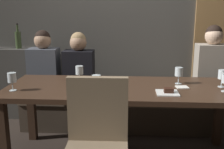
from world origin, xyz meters
TOP-DOWN VIEW (x-y plane):
  - back_wall_tiled at (0.00, 1.22)m, footprint 6.00×0.12m
  - back_counter at (-1.55, 1.04)m, footprint 1.10×0.28m
  - dining_table at (0.00, 0.00)m, footprint 2.20×0.84m
  - banquette_bench at (0.00, 0.70)m, footprint 2.50×0.44m
  - chair_near_side at (-0.17, -0.72)m, footprint 0.45×0.45m
  - diner_redhead at (-0.98, 0.73)m, footprint 0.36×0.24m
  - diner_bearded at (-0.55, 0.72)m, footprint 0.36×0.24m
  - diner_far_end at (1.01, 0.69)m, footprint 0.36×0.24m
  - wine_bottle_pale_label at (-1.41, 1.04)m, footprint 0.08×0.08m
  - wine_glass_near_left at (-0.44, 0.15)m, footprint 0.08×0.08m
  - wine_glass_end_left at (-0.22, -0.24)m, footprint 0.08×0.08m
  - wine_glass_near_right at (0.92, 0.05)m, footprint 0.08×0.08m
  - wine_glass_far_right at (0.54, 0.14)m, footprint 0.08×0.08m
  - wine_glass_center_back at (-0.98, -0.19)m, footprint 0.08×0.08m
  - dessert_plate at (0.39, -0.19)m, footprint 0.19×0.19m
  - folded_napkin at (0.55, 0.00)m, footprint 0.12×0.11m

SIDE VIEW (x-z plane):
  - banquette_bench at x=0.00m, z-range 0.00..0.45m
  - back_counter at x=-1.55m, z-range 0.00..0.95m
  - chair_near_side at x=-0.17m, z-range 0.07..1.05m
  - dining_table at x=0.00m, z-range 0.28..1.02m
  - folded_napkin at x=0.55m, z-range 0.74..0.75m
  - dessert_plate at x=0.39m, z-range 0.73..0.78m
  - diner_bearded at x=-0.55m, z-range 0.43..1.17m
  - diner_redhead at x=-0.98m, z-range 0.43..1.19m
  - diner_far_end at x=1.01m, z-range 0.43..1.26m
  - wine_glass_far_right at x=0.54m, z-range 0.77..0.93m
  - wine_glass_near_left at x=-0.44m, z-range 0.77..0.94m
  - wine_glass_end_left at x=-0.22m, z-range 0.77..0.94m
  - wine_glass_near_right at x=0.92m, z-range 0.77..0.94m
  - wine_glass_center_back at x=-0.98m, z-range 0.77..0.94m
  - wine_bottle_pale_label at x=-1.41m, z-range 0.91..1.23m
  - back_wall_tiled at x=0.00m, z-range 0.00..3.00m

